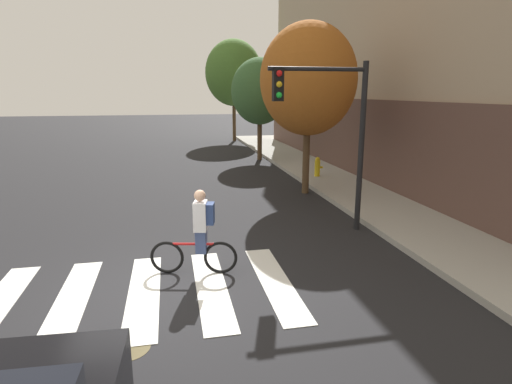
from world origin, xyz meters
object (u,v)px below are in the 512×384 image
traffic_light_near (331,118)px  fire_hydrant (317,167)px  street_tree_near (308,80)px  street_tree_mid (260,92)px  manhole_cover (127,348)px  street_tree_far (234,73)px  cyclist (199,233)px

traffic_light_near → fire_hydrant: bearing=72.3°
street_tree_near → street_tree_mid: (-0.00, 7.61, -0.38)m
manhole_cover → fire_hydrant: size_ratio=0.82×
street_tree_near → street_tree_mid: 7.62m
street_tree_near → street_tree_mid: bearing=90.0°
street_tree_mid → street_tree_far: bearing=89.9°
cyclist → street_tree_mid: street_tree_mid is taller
traffic_light_near → street_tree_mid: street_tree_mid is taller
traffic_light_near → street_tree_far: 20.50m
manhole_cover → fire_hydrant: fire_hydrant is taller
street_tree_near → fire_hydrant: bearing=60.0°
cyclist → street_tree_far: size_ratio=0.24×
street_tree_near → street_tree_mid: street_tree_near is taller
manhole_cover → street_tree_far: 25.62m
manhole_cover → fire_hydrant: 12.26m
street_tree_near → street_tree_far: bearing=90.0°
traffic_light_near → street_tree_near: street_tree_near is taller
cyclist → street_tree_mid: (4.14, 13.63, 2.65)m
cyclist → street_tree_far: bearing=79.5°
fire_hydrant → traffic_light_near: bearing=-107.7°
manhole_cover → street_tree_mid: 17.15m
traffic_light_near → fire_hydrant: traffic_light_near is taller
manhole_cover → street_tree_far: street_tree_far is taller
street_tree_far → fire_hydrant: bearing=-85.3°
manhole_cover → cyclist: bearing=62.4°
cyclist → manhole_cover: bearing=-117.6°
manhole_cover → street_tree_mid: size_ratio=0.12×
cyclist → street_tree_mid: 14.49m
fire_hydrant → cyclist: bearing=-123.4°
manhole_cover → street_tree_far: size_ratio=0.09×
fire_hydrant → street_tree_far: bearing=94.7°
fire_hydrant → street_tree_mid: size_ratio=0.15×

